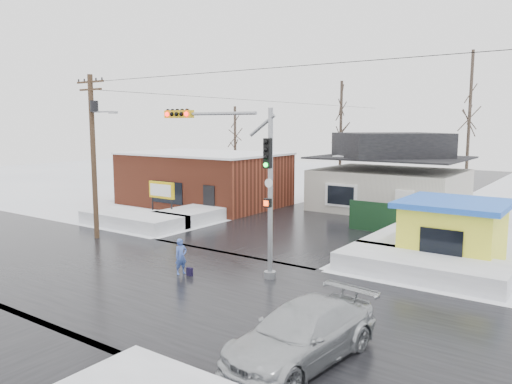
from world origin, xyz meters
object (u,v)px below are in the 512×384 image
Objects in this scene: utility_pole at (94,147)px; marquee_sign at (162,191)px; pedestrian at (181,257)px; car at (302,334)px; traffic_signal at (239,168)px; kiosk at (453,231)px.

marquee_sign is (-1.07, 5.99, -3.19)m from utility_pole.
car is at bearing -99.95° from pedestrian.
traffic_signal is 0.78× the size of utility_pole.
marquee_sign is at bearing 150.28° from traffic_signal.
traffic_signal is 13.42m from marquee_sign.
utility_pole is at bearing 177.05° from traffic_signal.
utility_pole reaches higher than marquee_sign.
kiosk is at bearing 44.84° from traffic_signal.
traffic_signal is 9.17m from car.
pedestrian is at bearing -14.55° from utility_pole.
kiosk is at bearing 20.44° from utility_pole.
kiosk is at bearing 93.56° from car.
utility_pole reaches higher than kiosk.
marquee_sign is 21.45m from car.
pedestrian is at bearing 161.90° from car.
pedestrian is (-1.84, -1.68, -3.77)m from traffic_signal.
utility_pole is 1.72× the size of car.
car is at bearing -19.93° from utility_pole.
traffic_signal reaches higher than kiosk.
utility_pole is (-10.36, 0.53, 0.57)m from traffic_signal.
marquee_sign is at bearing 152.93° from car.
kiosk reaches higher than marquee_sign.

